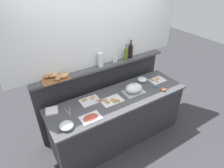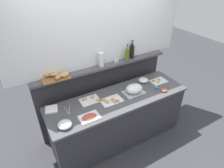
# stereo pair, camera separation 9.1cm
# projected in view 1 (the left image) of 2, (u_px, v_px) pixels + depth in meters

# --- Properties ---
(ground_plane) EXTENTS (12.00, 12.00, 0.00)m
(ground_plane) POSITION_uv_depth(u_px,v_px,m) (102.00, 117.00, 3.88)
(ground_plane) COLOR #38383D
(buffet_counter) EXTENTS (2.27, 0.70, 0.89)m
(buffet_counter) POSITION_uv_depth(u_px,v_px,m) (118.00, 118.00, 3.21)
(buffet_counter) COLOR #2D2D33
(buffet_counter) RESTS_ON ground_plane
(back_ledge_unit) EXTENTS (2.38, 0.22, 1.25)m
(back_ledge_unit) POSITION_uv_depth(u_px,v_px,m) (103.00, 93.00, 3.47)
(back_ledge_unit) COLOR #2D2D33
(back_ledge_unit) RESTS_ON ground_plane
(upper_wall_panel) EXTENTS (2.98, 0.08, 1.35)m
(upper_wall_panel) POSITION_uv_depth(u_px,v_px,m) (100.00, 22.00, 2.80)
(upper_wall_panel) COLOR silver
(upper_wall_panel) RESTS_ON back_ledge_unit
(sandwich_platter_front) EXTENTS (0.29, 0.20, 0.04)m
(sandwich_platter_front) POSITION_uv_depth(u_px,v_px,m) (157.00, 80.00, 3.39)
(sandwich_platter_front) COLOR silver
(sandwich_platter_front) RESTS_ON buffet_counter
(sandwich_platter_rear) EXTENTS (0.33, 0.22, 0.04)m
(sandwich_platter_rear) POSITION_uv_depth(u_px,v_px,m) (112.00, 101.00, 2.89)
(sandwich_platter_rear) COLOR silver
(sandwich_platter_rear) RESTS_ON buffet_counter
(sandwich_platter_side) EXTENTS (0.30, 0.22, 0.04)m
(sandwich_platter_side) POSITION_uv_depth(u_px,v_px,m) (90.00, 100.00, 2.89)
(sandwich_platter_side) COLOR silver
(sandwich_platter_side) RESTS_ON buffet_counter
(cold_cuts_platter) EXTENTS (0.28, 0.20, 0.02)m
(cold_cuts_platter) POSITION_uv_depth(u_px,v_px,m) (91.00, 118.00, 2.57)
(cold_cuts_platter) COLOR silver
(cold_cuts_platter) RESTS_ON buffet_counter
(serving_cloche) EXTENTS (0.34, 0.24, 0.17)m
(serving_cloche) POSITION_uv_depth(u_px,v_px,m) (134.00, 89.00, 3.05)
(serving_cloche) COLOR #B7BABF
(serving_cloche) RESTS_ON buffet_counter
(glass_bowl_large) EXTENTS (0.19, 0.19, 0.07)m
(glass_bowl_large) POSITION_uv_depth(u_px,v_px,m) (66.00, 126.00, 2.41)
(glass_bowl_large) COLOR silver
(glass_bowl_large) RESTS_ON buffet_counter
(glass_bowl_medium) EXTENTS (0.17, 0.17, 0.07)m
(glass_bowl_medium) POSITION_uv_depth(u_px,v_px,m) (142.00, 80.00, 3.36)
(glass_bowl_medium) COLOR silver
(glass_bowl_medium) RESTS_ON buffet_counter
(condiment_bowl_red) EXTENTS (0.10, 0.10, 0.04)m
(condiment_bowl_red) POSITION_uv_depth(u_px,v_px,m) (163.00, 89.00, 3.13)
(condiment_bowl_red) COLOR brown
(condiment_bowl_red) RESTS_ON buffet_counter
(condiment_bowl_teal) EXTENTS (0.08, 0.08, 0.03)m
(condiment_bowl_teal) POSITION_uv_depth(u_px,v_px,m) (155.00, 86.00, 3.21)
(condiment_bowl_teal) COLOR teal
(condiment_bowl_teal) RESTS_ON buffet_counter
(serving_tongs) EXTENTS (0.08, 0.19, 0.01)m
(serving_tongs) POSITION_uv_depth(u_px,v_px,m) (69.00, 111.00, 2.68)
(serving_tongs) COLOR #B7BABF
(serving_tongs) RESTS_ON buffet_counter
(napkin_stack) EXTENTS (0.21, 0.21, 0.02)m
(napkin_stack) POSITION_uv_depth(u_px,v_px,m) (52.00, 111.00, 2.69)
(napkin_stack) COLOR white
(napkin_stack) RESTS_ON buffet_counter
(olive_oil_bottle) EXTENTS (0.06, 0.06, 0.28)m
(olive_oil_bottle) POSITION_uv_depth(u_px,v_px,m) (126.00, 53.00, 3.20)
(olive_oil_bottle) COLOR #56661E
(olive_oil_bottle) RESTS_ON back_ledge_unit
(wine_bottle_dark) EXTENTS (0.08, 0.08, 0.32)m
(wine_bottle_dark) POSITION_uv_depth(u_px,v_px,m) (131.00, 50.00, 3.27)
(wine_bottle_dark) COLOR black
(wine_bottle_dark) RESTS_ON back_ledge_unit
(salt_shaker) EXTENTS (0.03, 0.03, 0.09)m
(salt_shaker) POSITION_uv_depth(u_px,v_px,m) (114.00, 60.00, 3.16)
(salt_shaker) COLOR white
(salt_shaker) RESTS_ON back_ledge_unit
(pepper_shaker) EXTENTS (0.03, 0.03, 0.09)m
(pepper_shaker) POSITION_uv_depth(u_px,v_px,m) (116.00, 60.00, 3.18)
(pepper_shaker) COLOR white
(pepper_shaker) RESTS_ON back_ledge_unit
(bread_basket) EXTENTS (0.41, 0.30, 0.08)m
(bread_basket) POSITION_uv_depth(u_px,v_px,m) (55.00, 76.00, 2.73)
(bread_basket) COLOR brown
(bread_basket) RESTS_ON back_ledge_unit
(water_carafe) EXTENTS (0.09, 0.09, 0.23)m
(water_carafe) POSITION_uv_depth(u_px,v_px,m) (100.00, 60.00, 3.00)
(water_carafe) COLOR silver
(water_carafe) RESTS_ON back_ledge_unit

